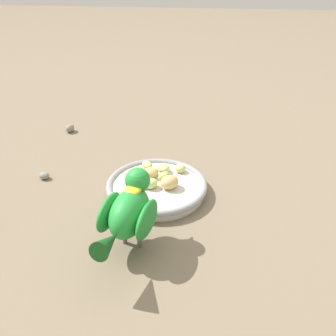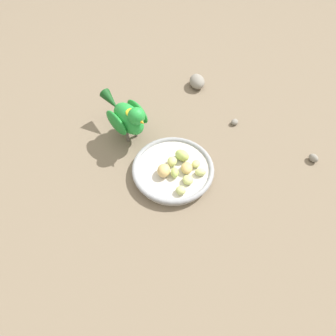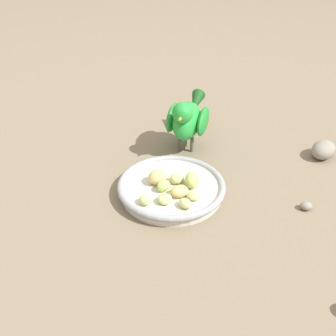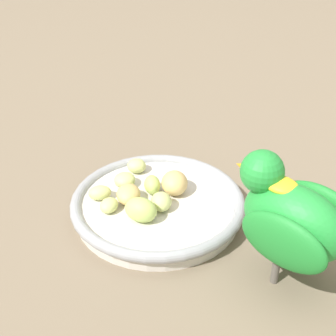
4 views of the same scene
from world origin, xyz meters
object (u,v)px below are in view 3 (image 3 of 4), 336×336
at_px(apple_piece_4, 163,187).
at_px(apple_piece_8, 177,178).
at_px(apple_piece_0, 145,200).
at_px(apple_piece_1, 158,177).
at_px(apple_piece_3, 179,191).
at_px(rock_large, 324,150).
at_px(apple_piece_2, 192,180).
at_px(apple_piece_6, 165,199).
at_px(apple_piece_5, 194,196).
at_px(pebble_1, 306,206).
at_px(feeding_bowl, 171,188).
at_px(parrot, 187,118).
at_px(apple_piece_7, 185,203).

height_order(apple_piece_4, apple_piece_8, same).
bearing_deg(apple_piece_0, apple_piece_1, 163.69).
height_order(apple_piece_1, apple_piece_3, apple_piece_1).
height_order(apple_piece_1, rock_large, apple_piece_1).
bearing_deg(apple_piece_2, apple_piece_6, -42.72).
bearing_deg(apple_piece_5, apple_piece_0, -79.56).
bearing_deg(apple_piece_0, apple_piece_4, 140.67).
xyz_separation_m(apple_piece_0, pebble_1, (-0.02, 0.30, -0.02)).
distance_m(feeding_bowl, parrot, 0.19).
bearing_deg(apple_piece_7, apple_piece_0, -95.83).
distance_m(apple_piece_6, apple_piece_7, 0.04).
distance_m(apple_piece_4, apple_piece_8, 0.04).
bearing_deg(apple_piece_8, apple_piece_7, 12.69).
bearing_deg(apple_piece_1, apple_piece_5, 54.33).
bearing_deg(apple_piece_2, apple_piece_0, -55.73).
bearing_deg(apple_piece_6, apple_piece_8, 162.06).
height_order(apple_piece_2, apple_piece_8, apple_piece_2).
xyz_separation_m(apple_piece_4, apple_piece_7, (0.05, 0.04, -0.00)).
height_order(apple_piece_0, apple_piece_6, same).
height_order(apple_piece_7, apple_piece_8, apple_piece_8).
bearing_deg(apple_piece_0, apple_piece_2, 124.27).
distance_m(apple_piece_3, apple_piece_5, 0.03).
bearing_deg(apple_piece_7, apple_piece_3, -161.52).
height_order(apple_piece_4, apple_piece_5, apple_piece_4).
bearing_deg(apple_piece_4, parrot, 167.23).
height_order(apple_piece_0, apple_piece_7, same).
xyz_separation_m(apple_piece_4, rock_large, (-0.17, 0.35, -0.01)).
distance_m(apple_piece_8, rock_large, 0.35).
relative_size(apple_piece_1, apple_piece_2, 0.99).
bearing_deg(apple_piece_2, apple_piece_5, 4.58).
relative_size(apple_piece_6, apple_piece_7, 0.97).
distance_m(feeding_bowl, apple_piece_6, 0.06).
height_order(apple_piece_2, apple_piece_3, apple_piece_2).
bearing_deg(apple_piece_3, apple_piece_1, -132.91).
bearing_deg(apple_piece_3, apple_piece_2, 143.52).
xyz_separation_m(apple_piece_0, parrot, (-0.23, 0.08, 0.05)).
bearing_deg(feeding_bowl, apple_piece_7, 22.73).
height_order(parrot, rock_large, parrot).
bearing_deg(pebble_1, apple_piece_2, -99.95).
distance_m(apple_piece_1, apple_piece_8, 0.04).
xyz_separation_m(apple_piece_1, parrot, (-0.17, 0.06, 0.04)).
distance_m(apple_piece_4, rock_large, 0.39).
xyz_separation_m(apple_piece_5, parrot, (-0.22, -0.01, 0.05)).
height_order(apple_piece_0, apple_piece_8, apple_piece_8).
relative_size(feeding_bowl, apple_piece_7, 7.61).
distance_m(apple_piece_2, apple_piece_8, 0.03).
height_order(feeding_bowl, apple_piece_7, apple_piece_7).
relative_size(apple_piece_2, pebble_1, 1.70).
distance_m(apple_piece_8, parrot, 0.17).
xyz_separation_m(apple_piece_4, pebble_1, (0.02, 0.27, -0.02)).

